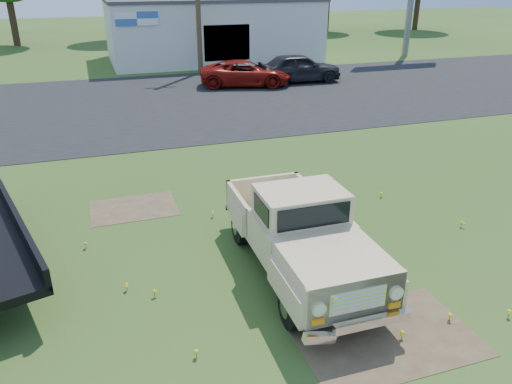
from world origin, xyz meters
TOP-DOWN VIEW (x-y plane):
  - ground at (0.00, 0.00)m, footprint 140.00×140.00m
  - asphalt_lot at (0.00, 15.00)m, footprint 90.00×14.00m
  - dirt_patch_a at (1.50, -3.00)m, footprint 3.00×2.00m
  - dirt_patch_b at (-2.00, 3.50)m, footprint 2.20×1.60m
  - commercial_building at (6.00, 26.99)m, footprint 14.20×8.20m
  - vintage_pickup_truck at (0.90, -0.67)m, footprint 2.04×5.11m
  - red_pickup at (5.44, 17.34)m, footprint 5.29×3.46m
  - dark_sedan at (8.61, 17.42)m, footprint 4.74×2.14m

SIDE VIEW (x-z plane):
  - ground at x=0.00m, z-range 0.00..0.00m
  - asphalt_lot at x=0.00m, z-range -0.01..0.01m
  - dirt_patch_a at x=1.50m, z-range -0.01..0.01m
  - dirt_patch_b at x=-2.00m, z-range -0.01..0.01m
  - red_pickup at x=5.44m, z-range 0.00..1.35m
  - dark_sedan at x=8.61m, z-range 0.00..1.58m
  - vintage_pickup_truck at x=0.90m, z-range 0.00..1.85m
  - commercial_building at x=6.00m, z-range 0.03..4.18m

